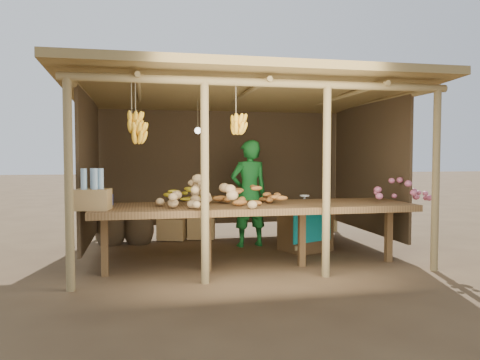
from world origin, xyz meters
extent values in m
plane|color=brown|center=(0.00, 0.00, 0.00)|extent=(60.00, 60.00, 0.00)
cylinder|color=olive|center=(-2.10, -1.50, 1.10)|extent=(0.09, 0.09, 2.20)
cylinder|color=olive|center=(2.10, -1.50, 1.10)|extent=(0.09, 0.09, 2.20)
cylinder|color=olive|center=(-2.10, 1.50, 1.10)|extent=(0.09, 0.09, 2.20)
cylinder|color=olive|center=(2.10, 1.50, 1.10)|extent=(0.09, 0.09, 2.20)
cylinder|color=olive|center=(-0.70, -1.50, 1.10)|extent=(0.09, 0.09, 2.20)
cylinder|color=olive|center=(0.70, -1.50, 1.10)|extent=(0.09, 0.09, 2.20)
cylinder|color=olive|center=(0.00, -1.50, 2.20)|extent=(4.40, 0.09, 0.09)
cylinder|color=olive|center=(0.00, 1.50, 2.20)|extent=(4.40, 0.09, 0.09)
cube|color=#997E47|center=(0.00, 0.00, 2.29)|extent=(4.70, 3.50, 0.28)
cube|color=#44331F|center=(0.00, 1.48, 1.21)|extent=(4.20, 0.04, 1.98)
cube|color=#44331F|center=(-2.08, 0.20, 1.21)|extent=(0.04, 2.40, 1.98)
cube|color=#44331F|center=(2.08, 0.20, 1.21)|extent=(0.04, 2.40, 1.98)
cube|color=brown|center=(0.00, -0.95, 0.76)|extent=(3.90, 1.05, 0.08)
cube|color=brown|center=(-1.80, -0.95, 0.36)|extent=(0.08, 0.08, 0.72)
cube|color=brown|center=(-0.60, -0.95, 0.36)|extent=(0.08, 0.08, 0.72)
cube|color=brown|center=(0.60, -0.95, 0.36)|extent=(0.08, 0.08, 0.72)
cube|color=brown|center=(1.80, -0.95, 0.36)|extent=(0.08, 0.08, 0.72)
cylinder|color=navy|center=(-1.90, -0.68, 0.87)|extent=(0.37, 0.37, 0.13)
cube|color=#9F7B47|center=(-1.90, -1.15, 0.91)|extent=(0.40, 0.34, 0.23)
imported|color=#197127|center=(0.24, 0.46, 0.82)|extent=(0.65, 0.48, 1.64)
cube|color=brown|center=(0.98, -0.02, 0.29)|extent=(0.79, 0.74, 0.59)
cube|color=#0D9594|center=(0.98, -0.02, 0.61)|extent=(0.88, 0.83, 0.06)
cube|color=#9F7B47|center=(-0.41, 1.20, 0.19)|extent=(0.52, 0.46, 0.35)
cube|color=#9F7B47|center=(-0.41, 1.20, 0.54)|extent=(0.52, 0.46, 0.35)
cube|color=#9F7B47|center=(-0.89, 1.20, 0.19)|extent=(0.52, 0.46, 0.35)
ellipsoid|color=#44331F|center=(-1.87, 1.02, 0.28)|extent=(0.48, 0.48, 0.65)
ellipsoid|color=#44331F|center=(-1.43, 1.02, 0.28)|extent=(0.48, 0.48, 0.65)
camera|label=1|loc=(-1.35, -6.52, 1.40)|focal=35.00mm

